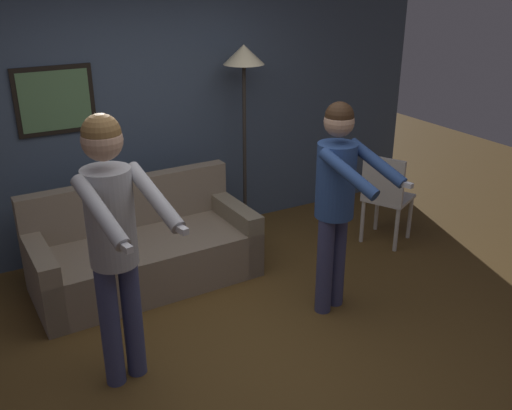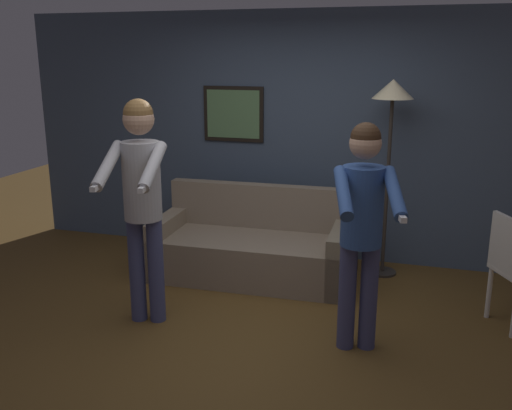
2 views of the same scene
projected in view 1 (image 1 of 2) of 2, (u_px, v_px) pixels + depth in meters
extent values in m
plane|color=brown|center=(245.00, 342.00, 4.25)|extent=(12.00, 12.00, 0.00)
cube|color=#435269|center=(142.00, 114.00, 5.39)|extent=(6.40, 0.06, 2.60)
cube|color=black|center=(55.00, 101.00, 4.92)|extent=(0.67, 0.02, 0.59)
cube|color=#5D8856|center=(55.00, 101.00, 4.91)|extent=(0.59, 0.01, 0.51)
cube|color=gray|center=(147.00, 262.00, 4.98)|extent=(1.92, 0.90, 0.42)
cube|color=gray|center=(129.00, 202.00, 5.10)|extent=(1.90, 0.19, 0.45)
cube|color=gray|center=(42.00, 279.00, 4.54)|extent=(0.18, 0.85, 0.58)
cube|color=gray|center=(233.00, 231.00, 5.36)|extent=(0.18, 0.85, 0.58)
cylinder|color=#332D28|center=(245.00, 232.00, 6.01)|extent=(0.28, 0.28, 0.02)
cylinder|color=#332D28|center=(245.00, 152.00, 5.67)|extent=(0.04, 0.04, 1.72)
cone|color=#F9EAB7|center=(244.00, 54.00, 5.31)|extent=(0.39, 0.39, 0.18)
cylinder|color=#414775|center=(110.00, 327.00, 3.69)|extent=(0.13, 0.13, 0.88)
cylinder|color=#414775|center=(133.00, 318.00, 3.78)|extent=(0.13, 0.13, 0.88)
cylinder|color=#B2B2B7|center=(110.00, 218.00, 3.44)|extent=(0.30, 0.30, 0.62)
sphere|color=tan|center=(102.00, 140.00, 3.26)|extent=(0.24, 0.24, 0.24)
sphere|color=brown|center=(101.00, 133.00, 3.24)|extent=(0.23, 0.23, 0.23)
cylinder|color=#B2B2B7|center=(100.00, 211.00, 3.10)|extent=(0.19, 0.55, 0.30)
cube|color=white|center=(123.00, 245.00, 2.96)|extent=(0.07, 0.15, 0.04)
cylinder|color=#B2B2B7|center=(154.00, 196.00, 3.30)|extent=(0.19, 0.55, 0.30)
cube|color=white|center=(179.00, 228.00, 3.16)|extent=(0.07, 0.15, 0.04)
cylinder|color=#3E416C|center=(325.00, 266.00, 4.50)|extent=(0.13, 0.13, 0.82)
cylinder|color=#3E416C|center=(337.00, 259.00, 4.60)|extent=(0.13, 0.13, 0.82)
cylinder|color=#2D4C8C|center=(336.00, 181.00, 4.28)|extent=(0.30, 0.30, 0.58)
sphere|color=tan|center=(339.00, 122.00, 4.11)|extent=(0.22, 0.22, 0.22)
sphere|color=#382314|center=(339.00, 116.00, 4.09)|extent=(0.21, 0.21, 0.21)
cylinder|color=#2D4C8C|center=(349.00, 174.00, 3.96)|extent=(0.22, 0.51, 0.29)
cylinder|color=#2D4C8C|center=(377.00, 163.00, 4.18)|extent=(0.22, 0.51, 0.29)
cube|color=white|center=(403.00, 184.00, 4.06)|extent=(0.08, 0.16, 0.04)
cylinder|color=silver|center=(410.00, 218.00, 5.82)|extent=(0.04, 0.04, 0.45)
cylinder|color=silver|center=(377.00, 210.00, 6.01)|extent=(0.04, 0.04, 0.45)
cylinder|color=silver|center=(396.00, 230.00, 5.54)|extent=(0.04, 0.04, 0.45)
cylinder|color=silver|center=(362.00, 221.00, 5.73)|extent=(0.04, 0.04, 0.45)
cube|color=silver|center=(388.00, 198.00, 5.68)|extent=(0.56, 0.56, 0.03)
cube|color=silver|center=(383.00, 180.00, 5.45)|extent=(0.22, 0.39, 0.45)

